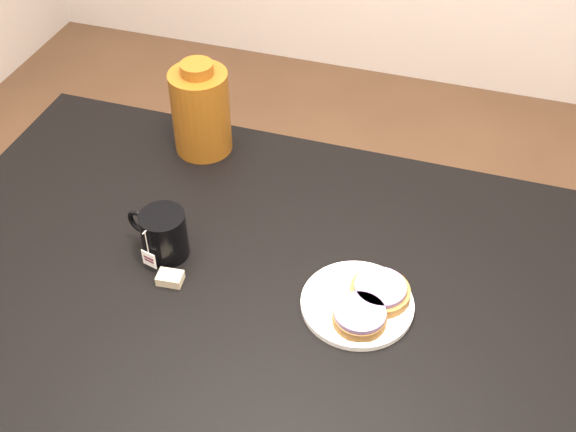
{
  "coord_description": "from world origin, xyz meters",
  "views": [
    {
      "loc": [
        0.27,
        -0.8,
        1.72
      ],
      "look_at": [
        -0.03,
        0.14,
        0.81
      ],
      "focal_mm": 45.0,
      "sensor_mm": 36.0,
      "label": 1
    }
  ],
  "objects": [
    {
      "name": "table",
      "position": [
        0.0,
        0.0,
        0.67
      ],
      "size": [
        1.4,
        0.9,
        0.75
      ],
      "color": "black",
      "rests_on": "ground_plane"
    },
    {
      "name": "plate",
      "position": [
        0.14,
        0.01,
        0.76
      ],
      "size": [
        0.2,
        0.2,
        0.01
      ],
      "color": "white",
      "rests_on": "table"
    },
    {
      "name": "bagel_back",
      "position": [
        0.17,
        0.04,
        0.77
      ],
      "size": [
        0.14,
        0.14,
        0.03
      ],
      "color": "brown",
      "rests_on": "plate"
    },
    {
      "name": "bagel_front",
      "position": [
        0.15,
        -0.03,
        0.77
      ],
      "size": [
        0.12,
        0.12,
        0.03
      ],
      "color": "brown",
      "rests_on": "plate"
    },
    {
      "name": "mug",
      "position": [
        -0.23,
        0.03,
        0.8
      ],
      "size": [
        0.13,
        0.1,
        0.09
      ],
      "rotation": [
        0.0,
        0.0,
        -0.24
      ],
      "color": "black",
      "rests_on": "table"
    },
    {
      "name": "teabag_pouch",
      "position": [
        -0.19,
        -0.03,
        0.76
      ],
      "size": [
        0.05,
        0.04,
        0.02
      ],
      "primitive_type": "cube",
      "rotation": [
        0.0,
        0.0,
        0.1
      ],
      "color": "#C6B793",
      "rests_on": "table"
    },
    {
      "name": "bagel_package",
      "position": [
        -0.29,
        0.35,
        0.85
      ],
      "size": [
        0.13,
        0.13,
        0.21
      ],
      "rotation": [
        0.0,
        0.0,
        0.03
      ],
      "color": "#582C0B",
      "rests_on": "table"
    }
  ]
}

